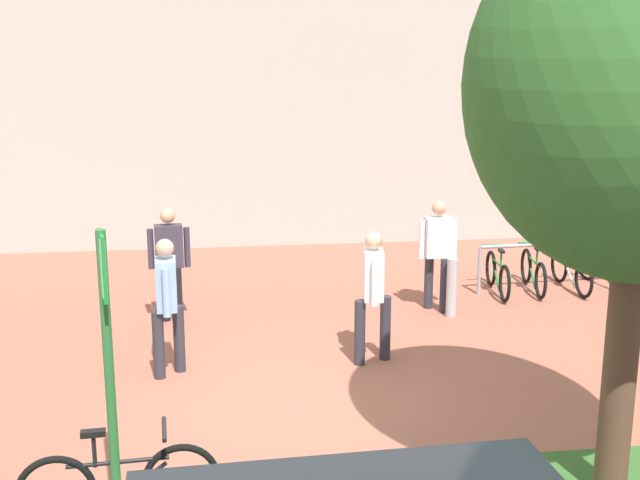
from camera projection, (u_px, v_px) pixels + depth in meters
ground_plane at (304, 410)px, 8.83m from camera, size 60.00×60.00×0.00m
parking_sign_post at (107, 341)px, 6.19m from camera, size 0.10×0.36×2.56m
bike_rack_cluster at (552, 270)px, 13.31m from camera, size 2.66×1.66×0.83m
bollard_steel at (452, 288)px, 11.93m from camera, size 0.16×0.16×0.90m
person_suited_navy at (169, 258)px, 11.55m from camera, size 0.61×0.32×1.72m
person_shirt_blue at (373, 288)px, 10.02m from camera, size 0.50×0.61×1.72m
person_shirt_white at (167, 298)px, 9.60m from camera, size 0.38×0.61×1.72m
person_casual_tan at (438, 248)px, 12.11m from camera, size 0.61×0.38×1.72m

